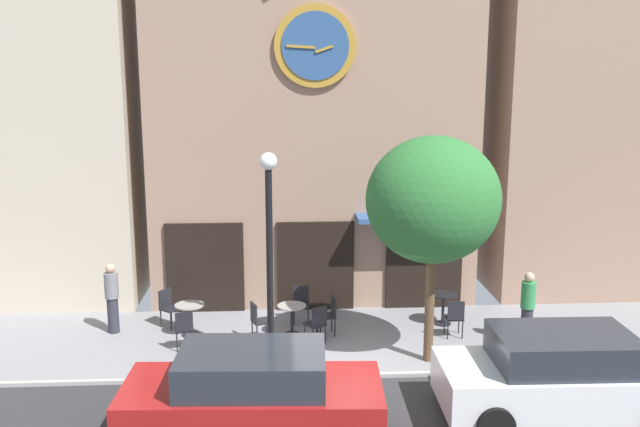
{
  "coord_description": "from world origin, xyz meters",
  "views": [
    {
      "loc": [
        -1.45,
        -12.95,
        6.1
      ],
      "look_at": [
        -0.6,
        2.08,
        2.94
      ],
      "focal_mm": 39.2,
      "sensor_mm": 36.0,
      "label": 1
    }
  ],
  "objects_px": {
    "cafe_table_center_left": "(292,315)",
    "pedestrian_grey": "(112,297)",
    "cafe_table_leftmost": "(443,303)",
    "cafe_chair_near_lamp": "(168,305)",
    "street_lamp": "(270,259)",
    "cafe_chair_curbside": "(301,301)",
    "parked_car_red": "(252,395)",
    "cafe_chair_corner": "(258,318)",
    "street_tree": "(433,200)",
    "cafe_chair_mid_row": "(184,327)",
    "cafe_chair_left_end": "(455,316)",
    "pedestrian_green": "(528,307)",
    "cafe_table_near_curb": "(190,314)",
    "cafe_chair_facing_wall": "(330,313)",
    "parked_car_white": "(561,375)",
    "cafe_chair_facing_street": "(317,322)"
  },
  "relations": [
    {
      "from": "cafe_chair_left_end",
      "to": "parked_car_white",
      "type": "relative_size",
      "value": 0.21
    },
    {
      "from": "street_lamp",
      "to": "cafe_chair_curbside",
      "type": "height_order",
      "value": "street_lamp"
    },
    {
      "from": "cafe_table_leftmost",
      "to": "cafe_chair_left_end",
      "type": "relative_size",
      "value": 0.85
    },
    {
      "from": "cafe_table_leftmost",
      "to": "cafe_chair_curbside",
      "type": "xyz_separation_m",
      "value": [
        -3.42,
        0.33,
        0.0
      ]
    },
    {
      "from": "cafe_chair_corner",
      "to": "parked_car_red",
      "type": "distance_m",
      "value": 4.27
    },
    {
      "from": "cafe_chair_left_end",
      "to": "pedestrian_grey",
      "type": "height_order",
      "value": "pedestrian_grey"
    },
    {
      "from": "cafe_table_center_left",
      "to": "pedestrian_grey",
      "type": "height_order",
      "value": "pedestrian_grey"
    },
    {
      "from": "cafe_chair_facing_wall",
      "to": "parked_car_red",
      "type": "relative_size",
      "value": 0.21
    },
    {
      "from": "cafe_chair_facing_wall",
      "to": "cafe_chair_curbside",
      "type": "height_order",
      "value": "same"
    },
    {
      "from": "parked_car_white",
      "to": "cafe_table_near_curb",
      "type": "bearing_deg",
      "value": 149.19
    },
    {
      "from": "cafe_chair_left_end",
      "to": "pedestrian_grey",
      "type": "distance_m",
      "value": 7.95
    },
    {
      "from": "cafe_chair_curbside",
      "to": "pedestrian_green",
      "type": "xyz_separation_m",
      "value": [
        5.01,
        -1.65,
        0.33
      ]
    },
    {
      "from": "cafe_table_leftmost",
      "to": "parked_car_red",
      "type": "distance_m",
      "value": 6.71
    },
    {
      "from": "cafe_chair_facing_street",
      "to": "cafe_chair_left_end",
      "type": "distance_m",
      "value": 3.18
    },
    {
      "from": "street_lamp",
      "to": "pedestrian_green",
      "type": "xyz_separation_m",
      "value": [
        5.71,
        0.71,
        -1.4
      ]
    },
    {
      "from": "cafe_table_center_left",
      "to": "cafe_chair_mid_row",
      "type": "bearing_deg",
      "value": -162.73
    },
    {
      "from": "cafe_chair_facing_wall",
      "to": "parked_car_red",
      "type": "bearing_deg",
      "value": -109.47
    },
    {
      "from": "pedestrian_green",
      "to": "street_lamp",
      "type": "bearing_deg",
      "value": -172.88
    },
    {
      "from": "street_lamp",
      "to": "parked_car_white",
      "type": "bearing_deg",
      "value": -26.27
    },
    {
      "from": "parked_car_red",
      "to": "parked_car_white",
      "type": "height_order",
      "value": "same"
    },
    {
      "from": "parked_car_red",
      "to": "street_lamp",
      "type": "bearing_deg",
      "value": 84.96
    },
    {
      "from": "street_lamp",
      "to": "cafe_chair_facing_wall",
      "type": "relative_size",
      "value": 4.95
    },
    {
      "from": "cafe_table_leftmost",
      "to": "cafe_chair_facing_wall",
      "type": "distance_m",
      "value": 2.83
    },
    {
      "from": "cafe_chair_left_end",
      "to": "pedestrian_grey",
      "type": "bearing_deg",
      "value": 174.36
    },
    {
      "from": "pedestrian_green",
      "to": "cafe_chair_left_end",
      "type": "bearing_deg",
      "value": 163.42
    },
    {
      "from": "cafe_table_center_left",
      "to": "cafe_table_leftmost",
      "type": "xyz_separation_m",
      "value": [
        3.66,
        0.5,
        0.03
      ]
    },
    {
      "from": "cafe_table_near_curb",
      "to": "pedestrian_green",
      "type": "relative_size",
      "value": 0.45
    },
    {
      "from": "street_tree",
      "to": "pedestrian_green",
      "type": "height_order",
      "value": "street_tree"
    },
    {
      "from": "street_tree",
      "to": "parked_car_white",
      "type": "height_order",
      "value": "street_tree"
    },
    {
      "from": "street_tree",
      "to": "pedestrian_green",
      "type": "relative_size",
      "value": 2.86
    },
    {
      "from": "street_tree",
      "to": "cafe_chair_facing_wall",
      "type": "xyz_separation_m",
      "value": [
        -1.98,
        1.58,
        -2.93
      ]
    },
    {
      "from": "cafe_chair_facing_street",
      "to": "cafe_chair_mid_row",
      "type": "height_order",
      "value": "same"
    },
    {
      "from": "cafe_table_center_left",
      "to": "pedestrian_green",
      "type": "bearing_deg",
      "value": -8.88
    },
    {
      "from": "cafe_chair_facing_wall",
      "to": "pedestrian_grey",
      "type": "xyz_separation_m",
      "value": [
        -5.05,
        0.42,
        0.33
      ]
    },
    {
      "from": "cafe_table_near_curb",
      "to": "cafe_chair_left_end",
      "type": "xyz_separation_m",
      "value": [
        6.08,
        -0.49,
        0.01
      ]
    },
    {
      "from": "cafe_table_center_left",
      "to": "pedestrian_grey",
      "type": "bearing_deg",
      "value": 174.34
    },
    {
      "from": "street_tree",
      "to": "cafe_chair_mid_row",
      "type": "height_order",
      "value": "street_tree"
    },
    {
      "from": "cafe_chair_corner",
      "to": "cafe_chair_near_lamp",
      "type": "bearing_deg",
      "value": 154.34
    },
    {
      "from": "parked_car_red",
      "to": "cafe_chair_corner",
      "type": "bearing_deg",
      "value": 90.55
    },
    {
      "from": "cafe_chair_left_end",
      "to": "pedestrian_green",
      "type": "relative_size",
      "value": 0.54
    },
    {
      "from": "cafe_chair_corner",
      "to": "pedestrian_grey",
      "type": "distance_m",
      "value": 3.49
    },
    {
      "from": "cafe_table_leftmost",
      "to": "pedestrian_grey",
      "type": "height_order",
      "value": "pedestrian_grey"
    },
    {
      "from": "cafe_table_center_left",
      "to": "cafe_chair_corner",
      "type": "relative_size",
      "value": 0.81
    },
    {
      "from": "cafe_table_leftmost",
      "to": "cafe_chair_near_lamp",
      "type": "distance_m",
      "value": 6.62
    },
    {
      "from": "cafe_chair_facing_wall",
      "to": "parked_car_white",
      "type": "relative_size",
      "value": 0.21
    },
    {
      "from": "cafe_chair_facing_street",
      "to": "parked_car_white",
      "type": "xyz_separation_m",
      "value": [
        4.15,
        -3.51,
        0.23
      ]
    },
    {
      "from": "cafe_chair_curbside",
      "to": "parked_car_red",
      "type": "bearing_deg",
      "value": -100.2
    },
    {
      "from": "cafe_chair_mid_row",
      "to": "pedestrian_grey",
      "type": "xyz_separation_m",
      "value": [
        -1.81,
        1.15,
        0.33
      ]
    },
    {
      "from": "cafe_table_near_curb",
      "to": "cafe_chair_facing_wall",
      "type": "distance_m",
      "value": 3.24
    },
    {
      "from": "cafe_chair_facing_street",
      "to": "cafe_chair_curbside",
      "type": "relative_size",
      "value": 1.0
    }
  ]
}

